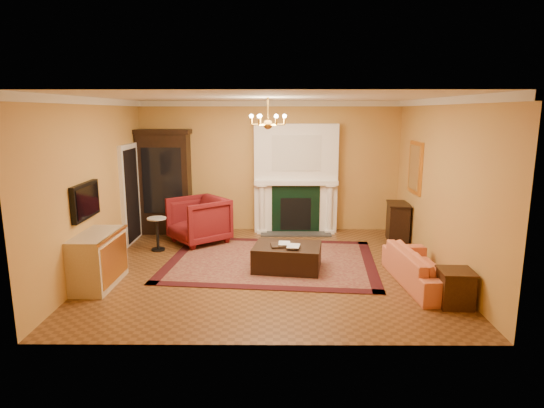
{
  "coord_description": "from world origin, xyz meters",
  "views": [
    {
      "loc": [
        0.12,
        -7.78,
        2.77
      ],
      "look_at": [
        0.07,
        0.3,
        1.12
      ],
      "focal_mm": 30.0,
      "sensor_mm": 36.0,
      "label": 1
    }
  ],
  "objects_px": {
    "china_cabinet": "(165,184)",
    "console_table": "(398,223)",
    "end_table": "(455,289)",
    "leather_ottoman": "(287,257)",
    "coral_sofa": "(423,262)",
    "commode": "(98,260)",
    "wingback_armchair": "(199,218)",
    "pedestal_table": "(157,231)"
  },
  "relations": [
    {
      "from": "pedestal_table",
      "to": "console_table",
      "type": "relative_size",
      "value": 0.85
    },
    {
      "from": "console_table",
      "to": "leather_ottoman",
      "type": "distance_m",
      "value": 3.07
    },
    {
      "from": "china_cabinet",
      "to": "coral_sofa",
      "type": "relative_size",
      "value": 1.18
    },
    {
      "from": "commode",
      "to": "console_table",
      "type": "xyz_separation_m",
      "value": [
        5.51,
        2.61,
        -0.03
      ]
    },
    {
      "from": "coral_sofa",
      "to": "console_table",
      "type": "xyz_separation_m",
      "value": [
        0.25,
        2.54,
        0.03
      ]
    },
    {
      "from": "end_table",
      "to": "leather_ottoman",
      "type": "bearing_deg",
      "value": 147.26
    },
    {
      "from": "pedestal_table",
      "to": "console_table",
      "type": "bearing_deg",
      "value": 8.29
    },
    {
      "from": "coral_sofa",
      "to": "leather_ottoman",
      "type": "height_order",
      "value": "coral_sofa"
    },
    {
      "from": "end_table",
      "to": "leather_ottoman",
      "type": "height_order",
      "value": "end_table"
    },
    {
      "from": "china_cabinet",
      "to": "console_table",
      "type": "distance_m",
      "value": 5.28
    },
    {
      "from": "wingback_armchair",
      "to": "pedestal_table",
      "type": "xyz_separation_m",
      "value": [
        -0.75,
        -0.57,
        -0.14
      ]
    },
    {
      "from": "wingback_armchair",
      "to": "end_table",
      "type": "bearing_deg",
      "value": 13.93
    },
    {
      "from": "commode",
      "to": "end_table",
      "type": "xyz_separation_m",
      "value": [
        5.45,
        -0.77,
        -0.17
      ]
    },
    {
      "from": "wingback_armchair",
      "to": "coral_sofa",
      "type": "height_order",
      "value": "wingback_armchair"
    },
    {
      "from": "china_cabinet",
      "to": "commode",
      "type": "distance_m",
      "value": 3.41
    },
    {
      "from": "wingback_armchair",
      "to": "console_table",
      "type": "height_order",
      "value": "wingback_armchair"
    },
    {
      "from": "console_table",
      "to": "end_table",
      "type": "bearing_deg",
      "value": -83.31
    },
    {
      "from": "china_cabinet",
      "to": "leather_ottoman",
      "type": "xyz_separation_m",
      "value": [
        2.74,
        -2.56,
        -0.9
      ]
    },
    {
      "from": "wingback_armchair",
      "to": "leather_ottoman",
      "type": "bearing_deg",
      "value": 8.76
    },
    {
      "from": "pedestal_table",
      "to": "wingback_armchair",
      "type": "bearing_deg",
      "value": 37.25
    },
    {
      "from": "china_cabinet",
      "to": "console_table",
      "type": "bearing_deg",
      "value": -7.89
    },
    {
      "from": "commode",
      "to": "leather_ottoman",
      "type": "relative_size",
      "value": 1.0
    },
    {
      "from": "commode",
      "to": "leather_ottoman",
      "type": "bearing_deg",
      "value": 15.35
    },
    {
      "from": "pedestal_table",
      "to": "commode",
      "type": "distance_m",
      "value": 1.94
    },
    {
      "from": "pedestal_table",
      "to": "console_table",
      "type": "xyz_separation_m",
      "value": [
        5.03,
        0.73,
        0.01
      ]
    },
    {
      "from": "wingback_armchair",
      "to": "commode",
      "type": "height_order",
      "value": "wingback_armchair"
    },
    {
      "from": "wingback_armchair",
      "to": "end_table",
      "type": "distance_m",
      "value": 5.32
    },
    {
      "from": "pedestal_table",
      "to": "leather_ottoman",
      "type": "relative_size",
      "value": 0.59
    },
    {
      "from": "china_cabinet",
      "to": "coral_sofa",
      "type": "bearing_deg",
      "value": -33.53
    },
    {
      "from": "china_cabinet",
      "to": "pedestal_table",
      "type": "distance_m",
      "value": 1.63
    },
    {
      "from": "china_cabinet",
      "to": "console_table",
      "type": "height_order",
      "value": "china_cabinet"
    },
    {
      "from": "coral_sofa",
      "to": "end_table",
      "type": "bearing_deg",
      "value": -171.32
    },
    {
      "from": "pedestal_table",
      "to": "coral_sofa",
      "type": "distance_m",
      "value": 5.11
    },
    {
      "from": "leather_ottoman",
      "to": "wingback_armchair",
      "type": "bearing_deg",
      "value": 146.36
    },
    {
      "from": "pedestal_table",
      "to": "end_table",
      "type": "xyz_separation_m",
      "value": [
        4.97,
        -2.65,
        -0.14
      ]
    },
    {
      "from": "end_table",
      "to": "console_table",
      "type": "bearing_deg",
      "value": 88.98
    },
    {
      "from": "china_cabinet",
      "to": "coral_sofa",
      "type": "distance_m",
      "value": 5.95
    },
    {
      "from": "wingback_armchair",
      "to": "console_table",
      "type": "distance_m",
      "value": 4.29
    },
    {
      "from": "end_table",
      "to": "leather_ottoman",
      "type": "distance_m",
      "value": 2.83
    },
    {
      "from": "china_cabinet",
      "to": "wingback_armchair",
      "type": "relative_size",
      "value": 2.1
    },
    {
      "from": "leather_ottoman",
      "to": "china_cabinet",
      "type": "bearing_deg",
      "value": 145.75
    },
    {
      "from": "china_cabinet",
      "to": "leather_ottoman",
      "type": "distance_m",
      "value": 3.86
    }
  ]
}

